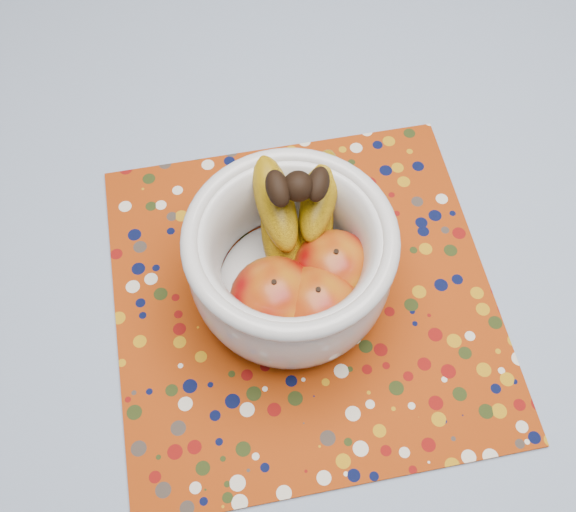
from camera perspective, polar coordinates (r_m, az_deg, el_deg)
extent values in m
plane|color=#2D2826|center=(1.49, 2.50, -10.51)|extent=(4.00, 4.00, 0.00)
cube|color=brown|center=(0.83, 4.45, 5.03)|extent=(1.20, 1.20, 0.04)
cylinder|color=brown|center=(1.61, 11.92, 18.82)|extent=(0.06, 0.06, 0.71)
cube|color=#617EA2|center=(0.81, 4.57, 6.00)|extent=(1.32, 1.32, 0.01)
cube|color=#8B2D07|center=(0.73, 1.34, -3.44)|extent=(0.49, 0.49, 0.00)
cylinder|color=silver|center=(0.72, 0.17, -2.82)|extent=(0.10, 0.10, 0.01)
cylinder|color=silver|center=(0.71, 0.17, -2.47)|extent=(0.15, 0.15, 0.01)
torus|color=silver|center=(0.62, 0.20, 1.51)|extent=(0.20, 0.20, 0.02)
ellipsoid|color=#710405|center=(0.65, -1.13, -3.76)|extent=(0.09, 0.09, 0.08)
ellipsoid|color=#710405|center=(0.67, 3.90, -1.18)|extent=(0.08, 0.08, 0.08)
ellipsoid|color=#710405|center=(0.65, 2.45, -4.33)|extent=(0.09, 0.09, 0.08)
sphere|color=black|center=(0.63, 0.86, 5.92)|extent=(0.03, 0.03, 0.03)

